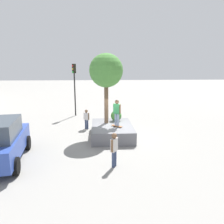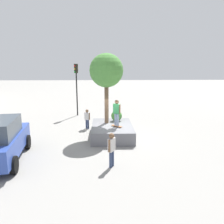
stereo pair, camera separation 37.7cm
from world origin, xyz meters
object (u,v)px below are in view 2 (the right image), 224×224
at_px(pedestrian_crossing, 112,147).
at_px(skateboard, 117,126).
at_px(plaza_tree, 106,71).
at_px(planter_ledge, 112,131).
at_px(traffic_light_corner, 76,81).
at_px(skateboarder, 117,111).
at_px(passerby_with_bag, 87,118).

bearing_deg(pedestrian_crossing, skateboard, -6.72).
bearing_deg(plaza_tree, planter_ledge, -149.50).
xyz_separation_m(plaza_tree, traffic_light_corner, (5.94, 2.77, -1.06)).
height_order(skateboarder, passerby_with_bag, skateboarder).
relative_size(traffic_light_corner, pedestrian_crossing, 2.94).
height_order(skateboarder, pedestrian_crossing, skateboarder).
height_order(plaza_tree, skateboard, plaza_tree).
distance_m(plaza_tree, pedestrian_crossing, 6.13).
bearing_deg(traffic_light_corner, skateboarder, -154.05).
relative_size(skateboarder, traffic_light_corner, 0.35).
height_order(traffic_light_corner, passerby_with_bag, traffic_light_corner).
distance_m(traffic_light_corner, pedestrian_crossing, 11.65).
xyz_separation_m(skateboarder, pedestrian_crossing, (-4.03, 0.47, -0.90)).
bearing_deg(skateboard, planter_ledge, 31.84).
xyz_separation_m(plaza_tree, pedestrian_crossing, (-5.09, -0.17, -3.41)).
bearing_deg(planter_ledge, skateboarder, -148.16).
bearing_deg(traffic_light_corner, pedestrian_crossing, -165.10).
relative_size(plaza_tree, skateboarder, 2.77).
bearing_deg(plaza_tree, passerby_with_bag, 48.15).
bearing_deg(planter_ledge, skateboard, -148.16).
xyz_separation_m(pedestrian_crossing, passerby_with_bag, (6.40, 1.63, -0.09)).
distance_m(skateboarder, pedestrian_crossing, 4.15).
bearing_deg(skateboard, pedestrian_crossing, 173.28).
bearing_deg(pedestrian_crossing, planter_ledge, -2.39).
bearing_deg(skateboard, skateboarder, -3.58).
xyz_separation_m(skateboarder, passerby_with_bag, (2.37, 2.10, -1.00)).
height_order(skateboarder, traffic_light_corner, traffic_light_corner).
relative_size(plaza_tree, skateboard, 6.53).
bearing_deg(plaza_tree, pedestrian_crossing, -178.13).
distance_m(planter_ledge, passerby_with_bag, 2.67).
bearing_deg(traffic_light_corner, planter_ledge, -154.49).
height_order(skateboard, passerby_with_bag, passerby_with_bag).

